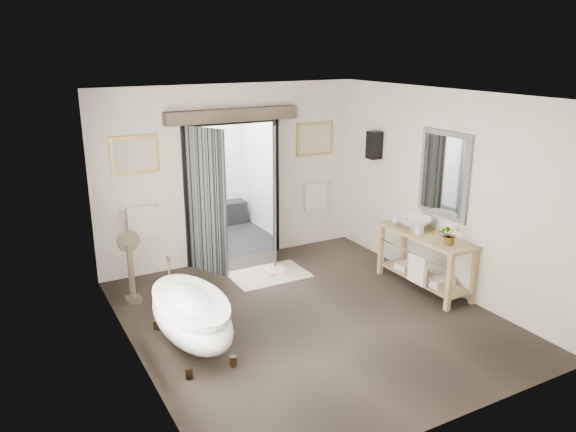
% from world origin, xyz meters
% --- Properties ---
extents(ground_plane, '(5.00, 5.00, 0.00)m').
position_xyz_m(ground_plane, '(0.00, 0.00, 0.00)').
color(ground_plane, '#43372C').
extents(room_shell, '(4.52, 5.02, 2.91)m').
position_xyz_m(room_shell, '(-0.04, -0.13, 1.86)').
color(room_shell, silver).
rests_on(room_shell, ground_plane).
extents(shower_room, '(2.22, 2.01, 2.51)m').
position_xyz_m(shower_room, '(0.00, 3.99, 0.91)').
color(shower_room, black).
rests_on(shower_room, ground_plane).
extents(back_wall_dressing, '(3.82, 0.76, 2.52)m').
position_xyz_m(back_wall_dressing, '(0.00, 2.32, 1.56)').
color(back_wall_dressing, black).
rests_on(back_wall_dressing, ground_plane).
extents(clawfoot_tub, '(0.79, 1.77, 0.87)m').
position_xyz_m(clawfoot_tub, '(-1.62, 0.02, 0.42)').
color(clawfoot_tub, '#3D2918').
rests_on(clawfoot_tub, ground_plane).
extents(vanity, '(0.57, 1.60, 0.85)m').
position_xyz_m(vanity, '(1.95, 0.00, 0.51)').
color(vanity, '#A88B50').
rests_on(vanity, ground_plane).
extents(pedestal_mirror, '(0.31, 0.20, 1.06)m').
position_xyz_m(pedestal_mirror, '(-1.94, 1.60, 0.46)').
color(pedestal_mirror, brown).
rests_on(pedestal_mirror, ground_plane).
extents(rug, '(1.20, 0.80, 0.01)m').
position_xyz_m(rug, '(0.17, 1.53, 0.01)').
color(rug, beige).
rests_on(rug, ground_plane).
extents(slippers, '(0.35, 0.26, 0.05)m').
position_xyz_m(slippers, '(0.32, 1.57, 0.04)').
color(slippers, silver).
rests_on(slippers, rug).
extents(basin, '(0.56, 0.56, 0.18)m').
position_xyz_m(basin, '(1.95, 0.26, 0.94)').
color(basin, white).
rests_on(basin, vanity).
extents(plant, '(0.34, 0.32, 0.30)m').
position_xyz_m(plant, '(1.92, -0.49, 1.00)').
color(plant, gray).
rests_on(plant, vanity).
extents(soap_bottle_a, '(0.11, 0.11, 0.20)m').
position_xyz_m(soap_bottle_a, '(1.87, 0.06, 0.95)').
color(soap_bottle_a, gray).
rests_on(soap_bottle_a, vanity).
extents(soap_bottle_b, '(0.16, 0.16, 0.18)m').
position_xyz_m(soap_bottle_b, '(1.88, 0.60, 0.94)').
color(soap_bottle_b, gray).
rests_on(soap_bottle_b, vanity).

